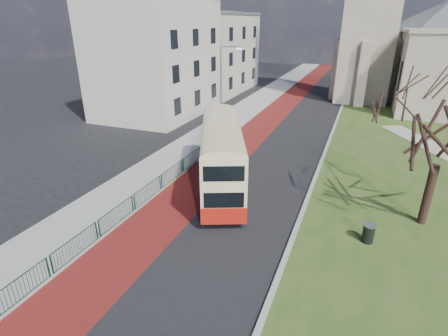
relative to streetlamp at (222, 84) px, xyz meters
The scene contains 12 objects.
ground 19.08m from the streetlamp, 76.42° to the right, with size 160.00×160.00×0.00m, color black.
road_carriageway 7.70m from the streetlamp, 18.88° to the left, with size 9.00×120.00×0.01m, color black.
bus_lane 5.91m from the streetlamp, 32.43° to the left, with size 3.40×120.00×0.01m, color #591414.
pavement_west 5.00m from the streetlamp, 108.07° to the left, with size 4.00×120.00×0.12m, color gray.
kerb_west 5.13m from the streetlamp, 56.03° to the left, with size 0.25×120.00×0.13m, color #999993.
kerb_east 12.07m from the streetlamp, 20.95° to the left, with size 0.25×80.00×0.13m, color #999993.
pedestrian_railing 14.64m from the streetlamp, 84.30° to the right, with size 0.07×24.00×1.12m.
street_block_near 10.62m from the streetlamp, 157.49° to the left, with size 10.30×14.30×13.00m.
street_block_far 22.24m from the streetlamp, 115.76° to the left, with size 10.30×16.30×11.50m.
streetlamp is the anchor object (origin of this frame).
bus 13.50m from the streetlamp, 68.29° to the right, with size 6.28×10.43×4.32m.
litter_bin 21.11m from the streetlamp, 47.69° to the right, with size 0.63×0.63×0.98m.
Camera 1 is at (8.36, -13.54, 10.20)m, focal length 28.00 mm.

